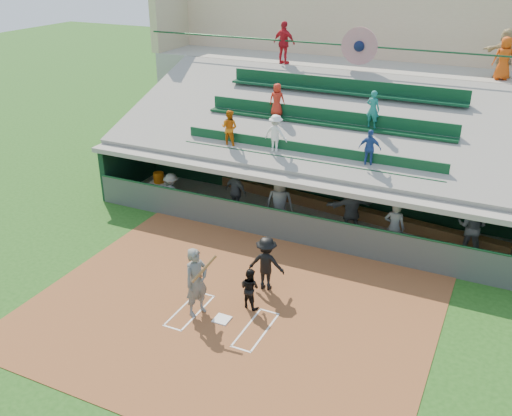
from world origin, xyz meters
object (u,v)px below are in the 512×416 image
at_px(catcher, 250,288).
at_px(water_cooler, 159,177).
at_px(batter_at_plate, 197,282).
at_px(home_plate, 222,319).
at_px(white_table, 161,189).

height_order(catcher, water_cooler, catcher).
height_order(batter_at_plate, catcher, batter_at_plate).
bearing_deg(catcher, home_plate, 77.71).
relative_size(home_plate, batter_at_plate, 0.22).
relative_size(home_plate, white_table, 0.57).
distance_m(home_plate, catcher, 1.16).
xyz_separation_m(home_plate, white_table, (-6.18, 6.24, 0.34)).
bearing_deg(water_cooler, catcher, -38.68).
height_order(catcher, white_table, catcher).
xyz_separation_m(white_table, water_cooler, (-0.00, -0.06, 0.54)).
distance_m(home_plate, white_table, 8.79).
relative_size(home_plate, catcher, 0.35).
distance_m(batter_at_plate, water_cooler, 8.21).
height_order(home_plate, white_table, white_table).
xyz_separation_m(home_plate, batter_at_plate, (-0.76, 0.01, 0.99)).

